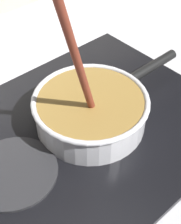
{
  "coord_description": "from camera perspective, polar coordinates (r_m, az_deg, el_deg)",
  "views": [
    {
      "loc": [
        -0.26,
        -0.15,
        0.53
      ],
      "look_at": [
        0.07,
        0.22,
        0.04
      ],
      "focal_mm": 53.77,
      "sensor_mm": 36.0,
      "label": 1
    }
  ],
  "objects": [
    {
      "name": "ground",
      "position": [
        0.62,
        8.67,
        -18.16
      ],
      "size": [
        2.4,
        1.6,
        0.04
      ],
      "primitive_type": "cube",
      "color": "#B7B7BC"
    },
    {
      "name": "cooking_pan",
      "position": [
        0.69,
        0.11,
        0.42
      ],
      "size": [
        0.38,
        0.24,
        0.33
      ],
      "color": "silver",
      "rests_on": "hob_plate"
    },
    {
      "name": "burner_ring",
      "position": [
        0.71,
        -0.0,
        -1.68
      ],
      "size": [
        0.17,
        0.17,
        0.01
      ],
      "primitive_type": "torus",
      "color": "#592D0C",
      "rests_on": "hob_plate"
    },
    {
      "name": "spare_burner",
      "position": [
        0.65,
        -13.03,
        -9.85
      ],
      "size": [
        0.17,
        0.17,
        0.01
      ],
      "primitive_type": "cylinder",
      "color": "#262628",
      "rests_on": "hob_plate"
    },
    {
      "name": "hob_plate",
      "position": [
        0.72,
        0.0,
        -2.23
      ],
      "size": [
        0.56,
        0.48,
        0.01
      ],
      "primitive_type": "cube",
      "color": "black",
      "rests_on": "ground"
    }
  ]
}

